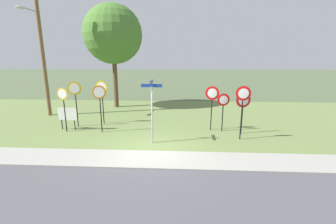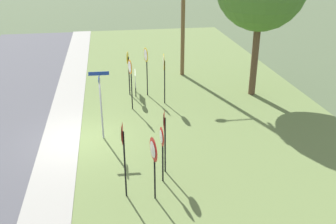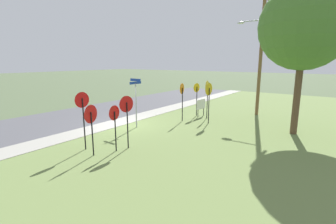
{
  "view_description": "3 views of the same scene",
  "coord_description": "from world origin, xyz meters",
  "px_view_note": "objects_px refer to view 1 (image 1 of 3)",
  "views": [
    {
      "loc": [
        1.29,
        -9.02,
        3.91
      ],
      "look_at": [
        0.62,
        3.04,
        1.07
      ],
      "focal_mm": 24.03,
      "sensor_mm": 36.0,
      "label": 1
    },
    {
      "loc": [
        14.89,
        1.39,
        7.72
      ],
      "look_at": [
        0.62,
        3.69,
        1.34
      ],
      "focal_mm": 41.22,
      "sensor_mm": 36.0,
      "label": 2
    },
    {
      "loc": [
        11.02,
        11.09,
        4.04
      ],
      "look_at": [
        -0.05,
        3.33,
        1.26
      ],
      "focal_mm": 26.67,
      "sensor_mm": 36.0,
      "label": 3
    }
  ],
  "objects_px": {
    "stop_sign_near_right": "(100,99)",
    "stop_sign_far_left": "(75,94)",
    "street_name_post": "(152,106)",
    "yield_sign_far_right": "(212,98)",
    "oak_tree_left": "(113,35)",
    "stop_sign_near_left": "(63,100)",
    "yield_sign_near_left": "(243,100)",
    "utility_pole": "(40,40)",
    "notice_board": "(67,115)",
    "yield_sign_near_right": "(223,104)",
    "stop_sign_far_center": "(102,92)",
    "yield_sign_far_left": "(243,103)"
  },
  "relations": [
    {
      "from": "stop_sign_far_center",
      "to": "utility_pole",
      "type": "relative_size",
      "value": 0.28
    },
    {
      "from": "stop_sign_near_right",
      "to": "stop_sign_far_center",
      "type": "distance_m",
      "value": 1.78
    },
    {
      "from": "yield_sign_far_left",
      "to": "notice_board",
      "type": "xyz_separation_m",
      "value": [
        -9.54,
        0.2,
        -0.81
      ]
    },
    {
      "from": "yield_sign_far_right",
      "to": "oak_tree_left",
      "type": "relative_size",
      "value": 0.31
    },
    {
      "from": "yield_sign_near_right",
      "to": "notice_board",
      "type": "bearing_deg",
      "value": 177.02
    },
    {
      "from": "stop_sign_far_left",
      "to": "utility_pole",
      "type": "relative_size",
      "value": 0.28
    },
    {
      "from": "yield_sign_near_right",
      "to": "yield_sign_far_left",
      "type": "bearing_deg",
      "value": -27.34
    },
    {
      "from": "stop_sign_near_right",
      "to": "stop_sign_far_center",
      "type": "relative_size",
      "value": 0.97
    },
    {
      "from": "notice_board",
      "to": "yield_sign_far_left",
      "type": "bearing_deg",
      "value": 2.78
    },
    {
      "from": "utility_pole",
      "to": "oak_tree_left",
      "type": "bearing_deg",
      "value": 39.65
    },
    {
      "from": "stop_sign_far_left",
      "to": "stop_sign_near_right",
      "type": "bearing_deg",
      "value": -37.68
    },
    {
      "from": "yield_sign_far_left",
      "to": "yield_sign_near_right",
      "type": "bearing_deg",
      "value": 146.6
    },
    {
      "from": "yield_sign_near_right",
      "to": "street_name_post",
      "type": "xyz_separation_m",
      "value": [
        -3.62,
        -2.0,
        0.23
      ]
    },
    {
      "from": "stop_sign_near_right",
      "to": "yield_sign_far_right",
      "type": "distance_m",
      "value": 6.02
    },
    {
      "from": "stop_sign_far_left",
      "to": "yield_sign_far_left",
      "type": "relative_size",
      "value": 1.19
    },
    {
      "from": "oak_tree_left",
      "to": "yield_sign_near_right",
      "type": "bearing_deg",
      "value": -38.76
    },
    {
      "from": "stop_sign_near_left",
      "to": "stop_sign_near_right",
      "type": "relative_size",
      "value": 0.95
    },
    {
      "from": "yield_sign_far_right",
      "to": "utility_pole",
      "type": "bearing_deg",
      "value": 177.29
    },
    {
      "from": "yield_sign_far_left",
      "to": "notice_board",
      "type": "distance_m",
      "value": 9.57
    },
    {
      "from": "street_name_post",
      "to": "stop_sign_near_right",
      "type": "bearing_deg",
      "value": 155.7
    },
    {
      "from": "yield_sign_near_left",
      "to": "stop_sign_near_right",
      "type": "bearing_deg",
      "value": 179.99
    },
    {
      "from": "notice_board",
      "to": "street_name_post",
      "type": "bearing_deg",
      "value": -15.89
    },
    {
      "from": "utility_pole",
      "to": "notice_board",
      "type": "distance_m",
      "value": 6.01
    },
    {
      "from": "stop_sign_near_left",
      "to": "stop_sign_far_center",
      "type": "relative_size",
      "value": 0.92
    },
    {
      "from": "stop_sign_near_left",
      "to": "yield_sign_near_right",
      "type": "relative_size",
      "value": 1.16
    },
    {
      "from": "yield_sign_near_right",
      "to": "yield_sign_far_left",
      "type": "height_order",
      "value": "yield_sign_far_left"
    },
    {
      "from": "utility_pole",
      "to": "notice_board",
      "type": "height_order",
      "value": "utility_pole"
    },
    {
      "from": "yield_sign_near_left",
      "to": "yield_sign_far_right",
      "type": "relative_size",
      "value": 1.08
    },
    {
      "from": "stop_sign_near_right",
      "to": "stop_sign_far_left",
      "type": "relative_size",
      "value": 0.96
    },
    {
      "from": "notice_board",
      "to": "oak_tree_left",
      "type": "distance_m",
      "value": 8.06
    },
    {
      "from": "yield_sign_near_right",
      "to": "oak_tree_left",
      "type": "bearing_deg",
      "value": 136.95
    },
    {
      "from": "stop_sign_far_center",
      "to": "stop_sign_near_left",
      "type": "bearing_deg",
      "value": -125.21
    },
    {
      "from": "stop_sign_near_right",
      "to": "yield_sign_near_right",
      "type": "height_order",
      "value": "stop_sign_near_right"
    },
    {
      "from": "yield_sign_near_left",
      "to": "yield_sign_far_right",
      "type": "xyz_separation_m",
      "value": [
        -1.25,
        1.49,
        -0.14
      ]
    },
    {
      "from": "yield_sign_far_right",
      "to": "yield_sign_far_left",
      "type": "bearing_deg",
      "value": -9.39
    },
    {
      "from": "stop_sign_far_left",
      "to": "notice_board",
      "type": "bearing_deg",
      "value": -123.45
    },
    {
      "from": "stop_sign_far_center",
      "to": "yield_sign_far_right",
      "type": "xyz_separation_m",
      "value": [
        6.44,
        -0.97,
        -0.09
      ]
    },
    {
      "from": "oak_tree_left",
      "to": "notice_board",
      "type": "bearing_deg",
      "value": -98.74
    },
    {
      "from": "street_name_post",
      "to": "yield_sign_far_left",
      "type": "bearing_deg",
      "value": 21.01
    },
    {
      "from": "yield_sign_far_right",
      "to": "utility_pole",
      "type": "height_order",
      "value": "utility_pole"
    },
    {
      "from": "yield_sign_near_right",
      "to": "notice_board",
      "type": "height_order",
      "value": "yield_sign_near_right"
    },
    {
      "from": "yield_sign_far_left",
      "to": "street_name_post",
      "type": "relative_size",
      "value": 0.75
    },
    {
      "from": "stop_sign_near_right",
      "to": "street_name_post",
      "type": "distance_m",
      "value": 3.28
    },
    {
      "from": "stop_sign_far_center",
      "to": "utility_pole",
      "type": "xyz_separation_m",
      "value": [
        -4.52,
        1.73,
        3.15
      ]
    },
    {
      "from": "stop_sign_far_left",
      "to": "notice_board",
      "type": "relative_size",
      "value": 2.12
    },
    {
      "from": "stop_sign_far_left",
      "to": "utility_pole",
      "type": "height_order",
      "value": "utility_pole"
    },
    {
      "from": "stop_sign_far_left",
      "to": "street_name_post",
      "type": "bearing_deg",
      "value": -36.14
    },
    {
      "from": "yield_sign_near_left",
      "to": "oak_tree_left",
      "type": "relative_size",
      "value": 0.33
    },
    {
      "from": "stop_sign_near_right",
      "to": "street_name_post",
      "type": "height_order",
      "value": "street_name_post"
    },
    {
      "from": "stop_sign_far_left",
      "to": "yield_sign_near_right",
      "type": "height_order",
      "value": "stop_sign_far_left"
    }
  ]
}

